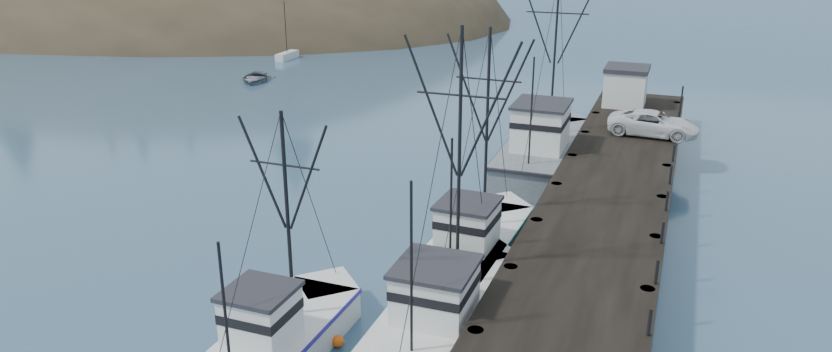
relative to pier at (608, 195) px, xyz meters
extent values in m
plane|color=#2D4964|center=(-14.00, -16.00, -1.69)|extent=(400.00, 400.00, 0.00)
cube|color=black|center=(0.00, 0.00, 0.06)|extent=(6.00, 44.00, 0.50)
cylinder|color=black|center=(-2.60, -10.00, -0.69)|extent=(0.56, 0.56, 2.00)
cylinder|color=black|center=(2.60, -10.00, -0.69)|extent=(0.56, 0.56, 2.00)
cylinder|color=black|center=(-2.60, -5.00, -0.69)|extent=(0.56, 0.56, 2.00)
cylinder|color=black|center=(2.60, -5.00, -0.69)|extent=(0.56, 0.56, 2.00)
cylinder|color=black|center=(-2.60, 0.00, -0.69)|extent=(0.56, 0.56, 2.00)
cylinder|color=black|center=(2.60, 0.00, -0.69)|extent=(0.56, 0.56, 2.00)
cylinder|color=black|center=(-2.60, 5.00, -0.69)|extent=(0.56, 0.56, 2.00)
cylinder|color=black|center=(2.60, 5.00, -0.69)|extent=(0.56, 0.56, 2.00)
cylinder|color=black|center=(-2.60, 10.00, -0.69)|extent=(0.56, 0.56, 2.00)
cylinder|color=black|center=(2.60, 10.00, -0.69)|extent=(0.56, 0.56, 2.00)
cylinder|color=black|center=(-2.60, 15.00, -0.69)|extent=(0.56, 0.56, 2.00)
cylinder|color=black|center=(2.60, 15.00, -0.69)|extent=(0.56, 0.56, 2.00)
cylinder|color=black|center=(-2.60, 20.00, -0.69)|extent=(0.56, 0.56, 2.00)
cylinder|color=black|center=(2.60, 20.00, -0.69)|extent=(0.56, 0.56, 2.00)
ellipsoid|color=#382D1E|center=(-84.00, 62.00, -7.69)|extent=(132.00, 78.00, 51.00)
ellipsoid|color=black|center=(-89.00, 66.00, -3.69)|extent=(109.20, 62.40, 41.60)
cube|color=beige|center=(-52.00, 40.00, -0.29)|extent=(4.00, 5.00, 2.80)
cube|color=beige|center=(-58.00, 44.00, -0.29)|extent=(4.00, 5.00, 2.80)
cube|color=beige|center=(-48.00, 46.00, -0.29)|extent=(4.00, 5.00, 2.80)
cube|color=silver|center=(-52.98, 43.67, -1.39)|extent=(1.00, 3.50, 0.90)
cylinder|color=black|center=(-52.98, 43.67, 1.51)|extent=(0.08, 0.08, 6.00)
cube|color=silver|center=(-43.07, 49.42, -1.39)|extent=(1.00, 3.50, 0.90)
cylinder|color=black|center=(-43.07, 49.42, 1.51)|extent=(0.08, 0.08, 6.00)
cube|color=silver|center=(-56.13, 32.72, -1.39)|extent=(1.00, 3.50, 0.90)
cylinder|color=black|center=(-56.13, 32.72, 1.51)|extent=(0.08, 0.08, 6.00)
cube|color=silver|center=(-54.42, 46.99, -1.39)|extent=(1.00, 3.50, 0.90)
cylinder|color=black|center=(-54.42, 46.99, 1.51)|extent=(0.08, 0.08, 6.00)
cube|color=silver|center=(-41.20, 47.65, -1.39)|extent=(1.00, 3.50, 0.90)
cylinder|color=black|center=(-41.20, 47.65, 1.51)|extent=(0.08, 0.08, 6.00)
cube|color=silver|center=(-46.28, 38.48, -1.39)|extent=(1.00, 3.50, 0.90)
cylinder|color=black|center=(-46.28, 38.48, 1.51)|extent=(0.08, 0.08, 6.00)
cube|color=silver|center=(-37.67, 33.69, -1.39)|extent=(1.00, 3.50, 0.90)
cylinder|color=black|center=(-37.67, 33.69, 1.51)|extent=(0.08, 0.08, 6.00)
cube|color=silver|center=(-58.77, 39.76, -1.39)|extent=(1.00, 3.50, 0.90)
cylinder|color=black|center=(-58.77, 39.76, 1.51)|extent=(0.08, 0.08, 6.00)
cube|color=silver|center=(-50.45, 49.61, -1.39)|extent=(1.00, 3.50, 0.90)
cylinder|color=black|center=(-50.45, 49.61, 1.51)|extent=(0.08, 0.08, 6.00)
cube|color=silver|center=(-4.60, -12.13, -1.24)|extent=(3.80, 9.62, 1.60)
cube|color=silver|center=(-4.63, -7.33, -1.24)|extent=(3.75, 3.75, 1.60)
cube|color=#1B5A6F|center=(-4.60, -12.13, -0.54)|extent=(3.87, 9.87, 0.18)
cube|color=silver|center=(-4.60, -13.36, 0.51)|extent=(2.64, 2.72, 1.90)
cube|color=#26262B|center=(-4.60, -13.36, 1.54)|extent=(2.86, 2.97, 0.16)
cylinder|color=black|center=(-4.61, -10.66, 4.64)|extent=(0.14, 0.14, 10.17)
cylinder|color=black|center=(-4.58, -15.83, 2.61)|extent=(0.10, 0.10, 6.10)
cube|color=silver|center=(-9.54, -16.19, -1.24)|extent=(3.08, 7.45, 1.60)
cube|color=silver|center=(-9.49, -12.49, -1.24)|extent=(2.99, 2.99, 1.60)
cube|color=#2C1F91|center=(-9.54, -16.19, -0.54)|extent=(3.14, 7.64, 0.18)
cube|color=silver|center=(-9.55, -17.14, 0.51)|extent=(2.12, 2.12, 1.90)
cube|color=#26262B|center=(-9.55, -17.14, 1.54)|extent=(2.30, 2.31, 0.16)
cylinder|color=black|center=(-9.52, -15.05, 3.41)|extent=(0.14, 0.14, 7.69)
cylinder|color=black|center=(-9.58, -19.04, 1.87)|extent=(0.10, 0.10, 4.62)
cube|color=silver|center=(-5.20, -6.02, -1.24)|extent=(3.64, 8.78, 1.60)
cube|color=silver|center=(-5.05, -1.69, -1.24)|extent=(3.33, 3.33, 1.60)
cube|color=#19645E|center=(-5.20, -6.02, -0.54)|extent=(3.71, 9.00, 0.18)
cube|color=silver|center=(-5.24, -7.13, 0.51)|extent=(2.42, 2.53, 1.90)
cube|color=#26262B|center=(-5.24, -7.13, 1.54)|extent=(2.63, 2.75, 0.16)
cylinder|color=black|center=(-5.15, -4.69, 4.19)|extent=(0.14, 0.14, 9.25)
cylinder|color=black|center=(-5.32, -9.35, 2.34)|extent=(0.10, 0.10, 5.55)
cube|color=slate|center=(-4.75, 7.70, -0.94)|extent=(4.26, 12.10, 2.20)
cube|color=slate|center=(-4.79, 13.74, -0.94)|extent=(4.19, 4.19, 2.20)
cube|color=black|center=(-4.75, 7.70, 0.06)|extent=(4.35, 12.41, 0.18)
cube|color=silver|center=(-4.74, 6.16, 1.46)|extent=(2.95, 3.42, 2.60)
cube|color=#26262B|center=(-4.74, 6.16, 2.84)|extent=(3.21, 3.73, 0.16)
cylinder|color=black|center=(-4.76, 9.56, 5.17)|extent=(0.14, 0.14, 10.02)
cylinder|color=black|center=(-4.72, 3.06, 3.16)|extent=(0.10, 0.10, 6.01)
cube|color=silver|center=(-0.99, 17.83, 1.56)|extent=(2.80, 3.00, 2.50)
cube|color=#26262B|center=(-0.99, 17.83, 2.96)|extent=(3.00, 3.20, 0.30)
imported|color=silver|center=(1.45, 10.65, 1.07)|extent=(5.63, 2.88, 1.52)
imported|color=slate|center=(-35.08, 23.06, -1.69)|extent=(4.75, 5.58, 0.98)
camera|label=1|loc=(3.05, -35.93, 13.59)|focal=32.00mm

